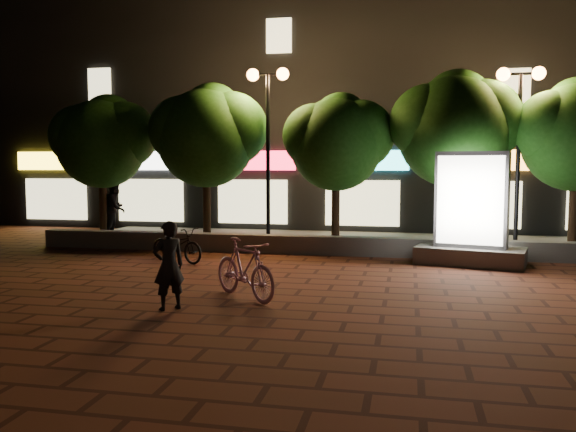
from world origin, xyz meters
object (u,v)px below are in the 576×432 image
(tree_right, at_px, (456,125))
(scooter_pink, at_px, (245,269))
(rider, at_px, (169,265))
(scooter_parked, at_px, (177,245))
(tree_left, at_px, (208,132))
(tree_mid, at_px, (338,138))
(street_lamp_right, at_px, (520,111))
(tree_far_left, at_px, (104,138))
(street_lamp_left, at_px, (268,111))
(pedestrian, at_px, (115,208))
(ad_kiosk, at_px, (471,219))

(tree_right, bearing_deg, scooter_pink, -120.65)
(rider, relative_size, scooter_parked, 0.89)
(tree_left, relative_size, tree_mid, 1.09)
(street_lamp_right, bearing_deg, tree_far_left, 178.79)
(tree_right, xyz_separation_m, street_lamp_left, (-5.36, -0.26, 0.46))
(scooter_parked, bearing_deg, tree_left, 29.33)
(tree_left, xyz_separation_m, street_lamp_left, (1.95, -0.26, 0.58))
(scooter_parked, height_order, pedestrian, pedestrian)
(tree_right, xyz_separation_m, pedestrian, (-10.61, 0.27, -2.53))
(tree_right, bearing_deg, tree_left, -180.00)
(street_lamp_right, distance_m, scooter_pink, 9.51)
(tree_mid, relative_size, street_lamp_left, 0.87)
(tree_left, bearing_deg, street_lamp_right, -1.68)
(street_lamp_right, bearing_deg, pedestrian, 177.50)
(rider, bearing_deg, pedestrian, -101.31)
(street_lamp_left, distance_m, scooter_pink, 7.69)
(scooter_pink, bearing_deg, tree_right, 9.77)
(tree_right, distance_m, street_lamp_right, 1.70)
(tree_far_left, distance_m, tree_left, 3.51)
(tree_right, relative_size, scooter_parked, 3.00)
(street_lamp_right, distance_m, scooter_parked, 9.79)
(tree_mid, distance_m, pedestrian, 7.62)
(tree_left, xyz_separation_m, scooter_pink, (3.14, -7.02, -2.89))
(tree_left, xyz_separation_m, rider, (2.12, -8.05, -2.69))
(rider, bearing_deg, scooter_pink, -179.31)
(street_lamp_right, distance_m, ad_kiosk, 3.72)
(tree_right, xyz_separation_m, ad_kiosk, (0.26, -2.31, -2.45))
(street_lamp_right, height_order, scooter_pink, street_lamp_right)
(tree_left, relative_size, tree_right, 0.97)
(ad_kiosk, bearing_deg, tree_left, 163.03)
(tree_far_left, bearing_deg, scooter_pink, -46.56)
(tree_far_left, relative_size, tree_left, 0.95)
(street_lamp_right, bearing_deg, ad_kiosk, -124.14)
(tree_left, height_order, scooter_pink, tree_left)
(scooter_parked, bearing_deg, tree_mid, -22.84)
(tree_left, relative_size, street_lamp_left, 0.94)
(tree_mid, height_order, pedestrian, tree_mid)
(scooter_pink, distance_m, pedestrian, 9.74)
(tree_mid, distance_m, scooter_parked, 5.74)
(street_lamp_right, height_order, ad_kiosk, street_lamp_right)
(tree_mid, relative_size, scooter_parked, 2.67)
(tree_far_left, xyz_separation_m, tree_left, (3.50, 0.00, 0.15))
(tree_left, distance_m, scooter_pink, 8.22)
(street_lamp_right, relative_size, scooter_pink, 2.71)
(tree_right, height_order, street_lamp_right, tree_right)
(tree_mid, bearing_deg, scooter_parked, -136.12)
(tree_mid, height_order, scooter_parked, tree_mid)
(ad_kiosk, bearing_deg, rider, -133.47)
(scooter_parked, bearing_deg, street_lamp_right, -46.11)
(tree_mid, height_order, rider, tree_mid)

